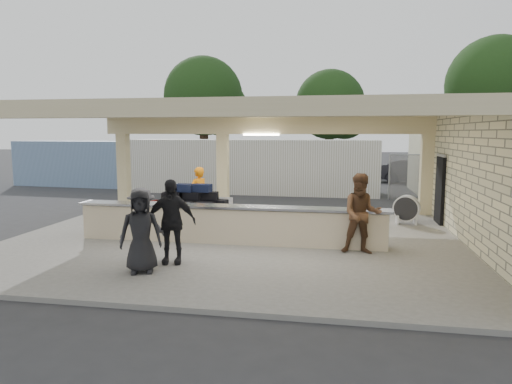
% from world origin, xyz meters
% --- Properties ---
extents(ground, '(120.00, 120.00, 0.00)m').
position_xyz_m(ground, '(0.00, 0.00, 0.00)').
color(ground, '#2A2A2C').
rests_on(ground, ground).
extents(pavilion, '(12.01, 10.00, 3.55)m').
position_xyz_m(pavilion, '(0.21, 0.66, 1.35)').
color(pavilion, slate).
rests_on(pavilion, ground).
extents(baggage_counter, '(8.20, 0.58, 0.98)m').
position_xyz_m(baggage_counter, '(0.00, -0.50, 0.59)').
color(baggage_counter, beige).
rests_on(baggage_counter, pavilion).
extents(luggage_cart, '(2.35, 1.56, 1.32)m').
position_xyz_m(luggage_cart, '(-1.64, 1.23, 0.82)').
color(luggage_cart, silver).
rests_on(luggage_cart, pavilion).
extents(drum_fan, '(0.86, 0.53, 0.91)m').
position_xyz_m(drum_fan, '(4.91, 2.89, 0.58)').
color(drum_fan, silver).
rests_on(drum_fan, pavilion).
extents(baggage_handler, '(0.67, 0.74, 1.79)m').
position_xyz_m(baggage_handler, '(-1.55, 1.81, 1.00)').
color(baggage_handler, orange).
rests_on(baggage_handler, pavilion).
extents(passenger_a, '(0.94, 0.43, 1.91)m').
position_xyz_m(passenger_a, '(3.34, -1.00, 1.06)').
color(passenger_a, brown).
rests_on(passenger_a, pavilion).
extents(passenger_b, '(1.14, 0.57, 1.86)m').
position_xyz_m(passenger_b, '(-0.81, -2.56, 1.03)').
color(passenger_b, black).
rests_on(passenger_b, pavilion).
extents(passenger_c, '(0.96, 1.09, 1.68)m').
position_xyz_m(passenger_c, '(-1.43, -2.70, 0.94)').
color(passenger_c, '#48474C').
rests_on(passenger_c, pavilion).
extents(passenger_d, '(0.90, 0.61, 1.70)m').
position_xyz_m(passenger_d, '(-1.18, -3.30, 0.95)').
color(passenger_d, black).
rests_on(passenger_d, pavilion).
extents(car_white_a, '(5.07, 2.90, 1.37)m').
position_xyz_m(car_white_a, '(9.75, 12.03, 0.69)').
color(car_white_a, silver).
rests_on(car_white_a, ground).
extents(car_dark, '(4.51, 2.79, 1.42)m').
position_xyz_m(car_dark, '(7.31, 15.71, 0.71)').
color(car_dark, black).
rests_on(car_dark, ground).
extents(container_white, '(12.07, 2.64, 2.61)m').
position_xyz_m(container_white, '(-1.34, 10.29, 1.30)').
color(container_white, silver).
rests_on(container_white, ground).
extents(container_blue, '(9.68, 3.02, 2.48)m').
position_xyz_m(container_blue, '(-10.30, 11.49, 1.24)').
color(container_blue, '#738FB8').
rests_on(container_blue, ground).
extents(tree_left, '(6.60, 6.30, 9.00)m').
position_xyz_m(tree_left, '(-7.68, 24.16, 5.59)').
color(tree_left, '#382619').
rests_on(tree_left, ground).
extents(tree_mid, '(6.00, 5.60, 8.00)m').
position_xyz_m(tree_mid, '(2.32, 26.16, 4.96)').
color(tree_mid, '#382619').
rests_on(tree_mid, ground).
extents(tree_right, '(7.20, 7.00, 10.00)m').
position_xyz_m(tree_right, '(14.32, 25.16, 6.21)').
color(tree_right, '#382619').
rests_on(tree_right, ground).
extents(adjacent_building, '(6.00, 8.00, 3.20)m').
position_xyz_m(adjacent_building, '(9.50, 10.00, 1.60)').
color(adjacent_building, beige).
rests_on(adjacent_building, ground).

